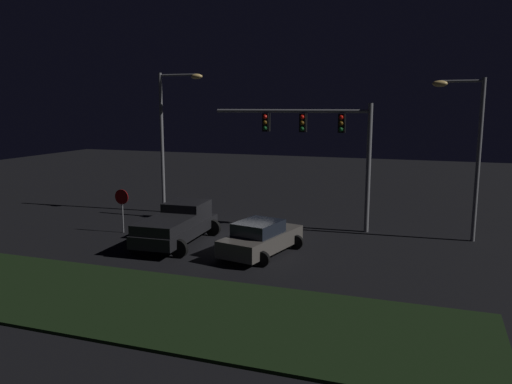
# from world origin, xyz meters

# --- Properties ---
(ground_plane) EXTENTS (80.00, 80.00, 0.00)m
(ground_plane) POSITION_xyz_m (0.00, 0.00, 0.00)
(ground_plane) COLOR black
(grass_median) EXTENTS (21.66, 5.51, 0.10)m
(grass_median) POSITION_xyz_m (0.00, -9.19, 0.05)
(grass_median) COLOR black
(grass_median) RESTS_ON ground_plane
(pickup_truck) EXTENTS (3.03, 5.48, 1.80)m
(pickup_truck) POSITION_xyz_m (-2.48, -2.12, 1.00)
(pickup_truck) COLOR black
(pickup_truck) RESTS_ON ground_plane
(car_sedan) EXTENTS (3.07, 4.68, 1.51)m
(car_sedan) POSITION_xyz_m (1.77, -2.60, 0.74)
(car_sedan) COLOR #514C47
(car_sedan) RESTS_ON ground_plane
(traffic_signal_gantry) EXTENTS (8.32, 0.56, 6.50)m
(traffic_signal_gantry) POSITION_xyz_m (3.11, 3.00, 4.90)
(traffic_signal_gantry) COLOR slate
(traffic_signal_gantry) RESTS_ON ground_plane
(street_lamp_left) EXTENTS (2.81, 0.44, 8.26)m
(street_lamp_left) POSITION_xyz_m (-6.14, 3.99, 5.21)
(street_lamp_left) COLOR slate
(street_lamp_left) RESTS_ON ground_plane
(street_lamp_right) EXTENTS (2.32, 0.44, 7.64)m
(street_lamp_right) POSITION_xyz_m (10.12, 2.88, 4.83)
(street_lamp_right) COLOR slate
(street_lamp_right) RESTS_ON ground_plane
(stop_sign) EXTENTS (0.76, 0.08, 2.23)m
(stop_sign) POSITION_xyz_m (-6.08, -1.27, 1.56)
(stop_sign) COLOR slate
(stop_sign) RESTS_ON ground_plane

